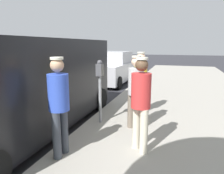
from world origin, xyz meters
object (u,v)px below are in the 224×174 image
at_px(pedestrian_in_blue, 59,101).
at_px(pedestrian_in_red, 141,99).
at_px(parked_sedan_ahead, 113,68).
at_px(parked_van, 28,83).
at_px(pedestrian_in_yellow, 141,79).
at_px(pedestrian_in_gray, 136,88).
at_px(parking_meter_near, 100,81).

relative_size(pedestrian_in_blue, pedestrian_in_red, 1.01).
bearing_deg(parked_sedan_ahead, parked_van, -88.58).
xyz_separation_m(pedestrian_in_yellow, parked_van, (-2.29, -1.66, 0.04)).
bearing_deg(parked_van, pedestrian_in_red, -8.77).
bearing_deg(pedestrian_in_blue, pedestrian_in_gray, 58.45).
distance_m(parking_meter_near, pedestrian_in_blue, 1.68).
distance_m(pedestrian_in_red, pedestrian_in_yellow, 2.11).
distance_m(pedestrian_in_gray, parked_sedan_ahead, 6.87).
xyz_separation_m(pedestrian_in_blue, pedestrian_in_yellow, (0.87, 2.65, 0.00)).
relative_size(parking_meter_near, pedestrian_in_blue, 0.91).
xyz_separation_m(pedestrian_in_gray, pedestrian_in_yellow, (-0.09, 1.09, 0.03)).
height_order(pedestrian_in_red, parked_van, parked_van).
bearing_deg(parking_meter_near, parked_sedan_ahead, 104.95).
bearing_deg(pedestrian_in_gray, parked_van, -166.42).
xyz_separation_m(parking_meter_near, pedestrian_in_red, (1.17, -1.09, -0.08)).
relative_size(parked_van, parked_sedan_ahead, 1.17).
distance_m(parking_meter_near, parked_van, 1.65).
bearing_deg(parking_meter_near, pedestrian_in_yellow, 51.09).
xyz_separation_m(parking_meter_near, pedestrian_in_blue, (-0.08, -1.67, -0.07)).
height_order(parking_meter_near, parked_sedan_ahead, parking_meter_near).
relative_size(pedestrian_in_blue, parked_van, 0.32).
xyz_separation_m(parking_meter_near, parked_van, (-1.50, -0.68, -0.03)).
relative_size(pedestrian_in_red, parked_sedan_ahead, 0.37).
bearing_deg(pedestrian_in_red, pedestrian_in_blue, -155.11).
bearing_deg(parked_van, parking_meter_near, 24.38).
bearing_deg(pedestrian_in_gray, pedestrian_in_blue, -121.55).
bearing_deg(pedestrian_in_red, pedestrian_in_yellow, 100.34).
relative_size(pedestrian_in_red, pedestrian_in_yellow, 0.99).
bearing_deg(parked_van, pedestrian_in_blue, -34.95).
xyz_separation_m(pedestrian_in_blue, pedestrian_in_gray, (0.96, 1.57, -0.03)).
relative_size(parking_meter_near, pedestrian_in_yellow, 0.90).
distance_m(pedestrian_in_gray, parked_van, 2.45).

